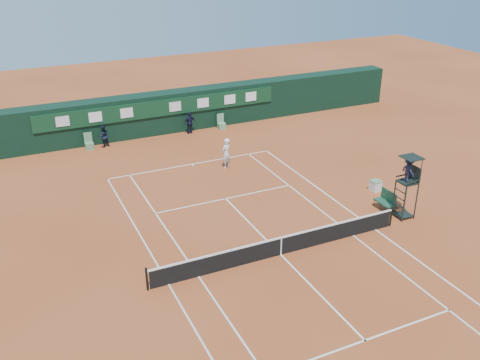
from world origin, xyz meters
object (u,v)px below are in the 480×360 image
object	(u,v)px
tennis_net	(281,245)
umpire_chair	(408,175)
player	(226,153)
player_bench	(386,200)
cooler	(376,186)

from	to	relation	value
tennis_net	umpire_chair	world-z (taller)	umpire_chair
umpire_chair	player	size ratio (longest dim) A/B	1.72
player_bench	tennis_net	bearing A→B (deg)	-168.17
umpire_chair	cooler	distance (m)	3.88
umpire_chair	cooler	bearing A→B (deg)	77.70
tennis_net	player	xyz separation A→B (m)	(1.81, 10.42, 0.48)
tennis_net	cooler	world-z (taller)	tennis_net
player	umpire_chair	bearing A→B (deg)	91.41
tennis_net	cooler	bearing A→B (deg)	23.70
umpire_chair	cooler	size ratio (longest dim) A/B	5.30
cooler	tennis_net	bearing A→B (deg)	-156.30
player_bench	player	size ratio (longest dim) A/B	0.60
tennis_net	player_bench	size ratio (longest dim) A/B	10.75
tennis_net	player_bench	world-z (taller)	same
tennis_net	umpire_chair	size ratio (longest dim) A/B	3.77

